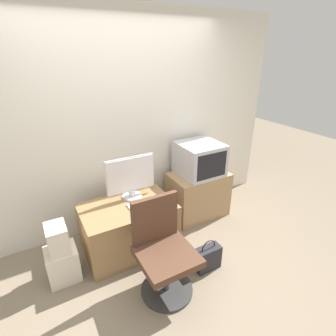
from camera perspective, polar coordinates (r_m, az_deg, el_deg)
name	(u,v)px	position (r m, az deg, el deg)	size (l,w,h in m)	color
ground_plane	(177,286)	(2.85, 2.03, -24.20)	(12.00, 12.00, 0.00)	#7F705B
wall_back	(122,127)	(3.20, -10.07, 8.84)	(4.40, 0.05, 2.60)	silver
desk	(129,227)	(3.10, -8.51, -12.63)	(1.01, 0.64, 0.58)	#937047
side_stand	(198,194)	(3.67, 6.48, -5.66)	(0.78, 0.51, 0.62)	#A37F56
main_monitor	(131,178)	(2.97, -8.10, -2.08)	(0.57, 0.22, 0.50)	silver
keyboard	(141,204)	(2.93, -5.97, -7.77)	(0.30, 0.11, 0.01)	silver
mouse	(157,197)	(3.02, -2.50, -6.38)	(0.05, 0.04, 0.04)	silver
crt_tv	(199,159)	(3.45, 6.86, 2.00)	(0.54, 0.54, 0.42)	#B7B7BC
office_chair	(163,253)	(2.55, -1.00, -17.97)	(0.51, 0.51, 0.94)	#333333
cardboard_box_lower	(63,264)	(2.99, -21.90, -18.81)	(0.30, 0.28, 0.36)	beige
cardboard_box_upper	(57,239)	(2.79, -22.94, -13.98)	(0.19, 0.26, 0.28)	beige
handbag	(208,258)	(2.94, 8.64, -18.75)	(0.28, 0.13, 0.37)	#232328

